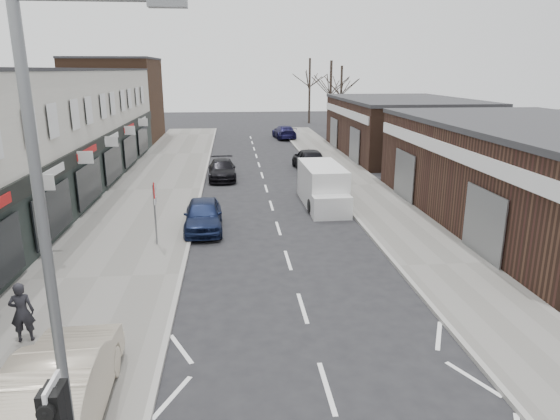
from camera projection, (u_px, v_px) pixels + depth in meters
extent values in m
cube|color=slate|center=(154.00, 190.00, 29.97)|extent=(5.50, 64.00, 0.12)
cube|color=slate|center=(358.00, 186.00, 31.13)|extent=(3.50, 64.00, 0.12)
cube|color=beige|center=(11.00, 139.00, 26.00)|extent=(8.00, 41.00, 7.10)
cube|color=#452C1D|center=(117.00, 101.00, 50.30)|extent=(8.00, 10.00, 8.00)
cube|color=#3B251A|center=(542.00, 175.00, 23.50)|extent=(10.00, 18.00, 4.50)
cube|color=#3B251A|center=(402.00, 128.00, 42.65)|extent=(10.00, 16.00, 4.50)
cube|color=silver|center=(56.00, 418.00, 6.49)|extent=(0.05, 0.55, 1.10)
cube|color=black|center=(59.00, 412.00, 6.60)|extent=(0.26, 0.20, 0.90)
cylinder|color=slate|center=(50.00, 279.00, 7.21)|extent=(0.16, 0.16, 8.00)
cube|color=slate|center=(168.00, 3.00, 6.37)|extent=(0.50, 0.22, 0.12)
cylinder|color=slate|center=(155.00, 215.00, 20.18)|extent=(0.07, 0.07, 2.50)
cube|color=white|center=(155.00, 201.00, 20.02)|extent=(0.04, 0.45, 0.25)
cube|color=white|center=(322.00, 185.00, 26.81)|extent=(2.04, 4.75, 2.15)
cube|color=white|center=(332.00, 208.00, 24.30)|extent=(1.92, 0.86, 1.13)
cylinder|color=black|center=(310.00, 206.00, 25.35)|extent=(0.23, 0.72, 0.72)
cylinder|color=black|center=(344.00, 205.00, 25.51)|extent=(0.23, 0.72, 0.72)
cylinder|color=black|center=(301.00, 191.00, 28.51)|extent=(0.23, 0.72, 0.72)
cylinder|color=black|center=(332.00, 190.00, 28.67)|extent=(0.23, 0.72, 0.72)
imported|color=beige|center=(62.00, 384.00, 10.08)|extent=(1.89, 4.90, 1.59)
imported|color=black|center=(22.00, 312.00, 13.01)|extent=(0.66, 0.50, 1.65)
imported|color=#131D3D|center=(203.00, 215.00, 22.52)|extent=(1.79, 4.22, 1.42)
imported|color=black|center=(222.00, 170.00, 33.10)|extent=(1.91, 4.44, 1.27)
imported|color=white|center=(322.00, 175.00, 30.89)|extent=(2.03, 4.73, 1.52)
imported|color=black|center=(309.00, 159.00, 35.97)|extent=(2.12, 4.85, 1.63)
imported|color=#15133C|center=(284.00, 132.00, 52.52)|extent=(2.39, 4.97, 1.40)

